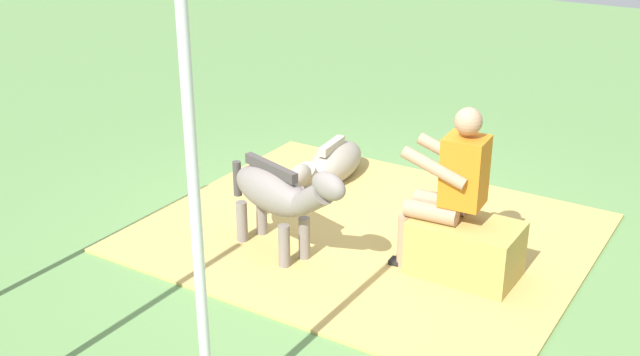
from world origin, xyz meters
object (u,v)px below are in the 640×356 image
Objects in this scene: hay_bale at (465,250)px; tent_pole_left at (196,223)px; pony_lying at (331,165)px; pony_standing at (278,194)px; person_seated at (449,184)px.

tent_pole_left is at bearing 76.71° from hay_bale.
tent_pole_left is (-1.24, 3.35, 1.09)m from pony_lying.
tent_pole_left is (-0.82, 1.87, 0.74)m from pony_standing.
pony_lying is 3.73m from tent_pole_left.
pony_lying is at bearing -74.18° from pony_standing.
person_seated is (0.16, 0.01, 0.51)m from hay_bale.
hay_bale is at bearing -103.29° from tent_pole_left.
person_seated reaches higher than pony_standing.
person_seated reaches higher than hay_bale.
tent_pole_left is at bearing 110.29° from pony_lying.
person_seated reaches higher than pony_lying.
tent_pole_left reaches higher than pony_lying.
pony_standing is (1.21, 0.46, -0.19)m from person_seated.
tent_pole_left is at bearing 80.50° from person_seated.
tent_pole_left reaches higher than pony_standing.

